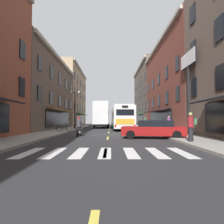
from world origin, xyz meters
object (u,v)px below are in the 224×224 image
(pedestrian_mid, at_px, (169,123))
(street_lamp_twin, at_px, (75,108))
(box_truck, at_px, (102,115))
(sedan_mid, at_px, (153,129))
(pedestrian_near, at_px, (191,126))
(motorcycle_rider, at_px, (79,128))
(sedan_near, at_px, (105,123))
(transit_bus, at_px, (121,118))
(bicycle_near, at_px, (64,128))
(pedestrian_far, at_px, (145,122))
(billboard_sign, at_px, (188,70))

(pedestrian_mid, distance_m, street_lamp_twin, 13.59)
(box_truck, bearing_deg, sedan_mid, -74.82)
(pedestrian_near, bearing_deg, street_lamp_twin, 28.99)
(pedestrian_near, bearing_deg, motorcycle_rider, 52.64)
(pedestrian_near, bearing_deg, sedan_near, 9.13)
(sedan_mid, relative_size, pedestrian_mid, 2.94)
(transit_bus, bearing_deg, street_lamp_twin, 179.97)
(bicycle_near, distance_m, pedestrian_mid, 11.58)
(transit_bus, height_order, street_lamp_twin, street_lamp_twin)
(pedestrian_mid, distance_m, pedestrian_far, 9.64)
(sedan_mid, distance_m, bicycle_near, 10.41)
(sedan_near, height_order, bicycle_near, sedan_near)
(bicycle_near, bearing_deg, sedan_near, 79.89)
(motorcycle_rider, bearing_deg, bicycle_near, 118.29)
(pedestrian_near, bearing_deg, pedestrian_mid, -11.64)
(billboard_sign, distance_m, box_truck, 18.22)
(sedan_near, bearing_deg, pedestrian_far, -58.73)
(sedan_near, xyz_separation_m, pedestrian_mid, (7.76, -20.76, 0.28))
(box_truck, relative_size, pedestrian_mid, 4.57)
(billboard_sign, relative_size, box_truck, 0.95)
(transit_bus, xyz_separation_m, pedestrian_near, (3.21, -16.70, -0.66))
(motorcycle_rider, bearing_deg, sedan_near, 86.71)
(billboard_sign, bearing_deg, street_lamp_twin, 136.75)
(sedan_mid, height_order, street_lamp_twin, street_lamp_twin)
(sedan_near, relative_size, pedestrian_far, 2.68)
(motorcycle_rider, bearing_deg, pedestrian_far, 60.26)
(billboard_sign, height_order, bicycle_near, billboard_sign)
(sedan_mid, distance_m, pedestrian_far, 16.54)
(billboard_sign, relative_size, street_lamp_twin, 1.34)
(box_truck, bearing_deg, bicycle_near, -106.94)
(billboard_sign, relative_size, pedestrian_mid, 4.35)
(bicycle_near, distance_m, pedestrian_far, 14.66)
(street_lamp_twin, bearing_deg, sedan_mid, -57.45)
(sedan_near, xyz_separation_m, street_lamp_twin, (-3.97, -14.25, 2.43))
(motorcycle_rider, height_order, pedestrian_far, pedestrian_far)
(billboard_sign, distance_m, pedestrian_near, 7.44)
(pedestrian_far, bearing_deg, billboard_sign, 10.37)
(sedan_mid, height_order, pedestrian_near, pedestrian_near)
(billboard_sign, relative_size, pedestrian_near, 4.26)
(box_truck, distance_m, pedestrian_far, 7.31)
(bicycle_near, height_order, street_lamp_twin, street_lamp_twin)
(transit_bus, height_order, pedestrian_far, transit_bus)
(pedestrian_mid, bearing_deg, pedestrian_near, 179.57)
(sedan_near, distance_m, bicycle_near, 21.64)
(billboard_sign, bearing_deg, pedestrian_near, -111.20)
(transit_bus, height_order, motorcycle_rider, transit_bus)
(motorcycle_rider, relative_size, pedestrian_near, 1.21)
(motorcycle_rider, xyz_separation_m, street_lamp_twin, (-2.50, 11.38, 2.44))
(bicycle_near, height_order, pedestrian_mid, pedestrian_mid)
(box_truck, bearing_deg, transit_bus, -55.27)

